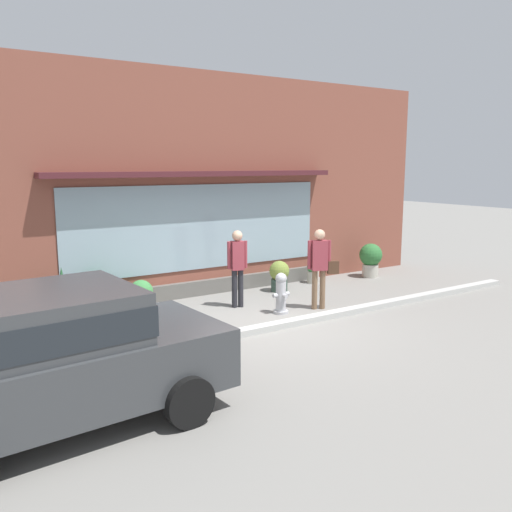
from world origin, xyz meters
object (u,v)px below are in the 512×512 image
Objects in this scene: parked_car_dark_gray at (48,353)px; potted_plant_low_front at (141,295)px; pedestrian_passerby at (237,263)px; potted_plant_by_entrance at (102,293)px; potted_plant_near_hydrant at (20,311)px; fire_hydrant at (281,293)px; pedestrian_with_handbag at (320,262)px; potted_plant_doorstep at (313,271)px; potted_plant_trailing_edge at (63,296)px; potted_plant_corner_tall at (279,275)px; potted_plant_window_left at (371,258)px.

parked_car_dark_gray is 6.49× the size of potted_plant_low_front.
potted_plant_by_entrance is (-2.67, 1.05, -0.53)m from pedestrian_passerby.
pedestrian_passerby is 4.41m from potted_plant_near_hydrant.
fire_hydrant is 3.74m from potted_plant_by_entrance.
potted_plant_near_hydrant is at bearing 6.56° from pedestrian_passerby.
parked_car_dark_gray reaches higher than fire_hydrant.
pedestrian_passerby reaches higher than fire_hydrant.
fire_hydrant reaches higher than potted_plant_by_entrance.
potted_plant_low_front is at bearing 140.66° from fire_hydrant.
pedestrian_with_handbag is at bearing 17.70° from parked_car_dark_gray.
fire_hydrant is 1.47× the size of potted_plant_doorstep.
potted_plant_low_front is 0.57× the size of potted_plant_trailing_edge.
potted_plant_corner_tall is at bearing 29.80° from parked_car_dark_gray.
fire_hydrant reaches higher than potted_plant_corner_tall.
potted_plant_trailing_edge reaches higher than potted_plant_window_left.
pedestrian_with_handbag is 6.56m from parked_car_dark_gray.
potted_plant_window_left is 1.59× the size of potted_plant_doorstep.
potted_plant_trailing_edge is at bearing 178.22° from potted_plant_corner_tall.
potted_plant_window_left is 1.08× the size of potted_plant_by_entrance.
parked_car_dark_gray is 5.45× the size of potted_plant_near_hydrant.
potted_plant_near_hydrant is (-4.83, 1.56, -0.01)m from fire_hydrant.
potted_plant_near_hydrant is (-4.32, 0.63, -0.56)m from pedestrian_passerby.
potted_plant_by_entrance is (-4.09, 2.14, -0.56)m from pedestrian_with_handbag.
potted_plant_window_left is at bearing 0.54° from potted_plant_near_hydrant.
fire_hydrant is 3.04m from potted_plant_low_front.
potted_plant_doorstep is at bearing -146.28° from pedestrian_passerby.
pedestrian_passerby is 2.20m from potted_plant_low_front.
potted_plant_low_front is 0.74× the size of potted_plant_by_entrance.
potted_plant_near_hydrant is at bearing -177.12° from potted_plant_doorstep.
potted_plant_near_hydrant is 0.87m from potted_plant_trailing_edge.
potted_plant_trailing_edge is at bearing -175.46° from potted_plant_low_front.
parked_car_dark_gray is at bearing -94.86° from potted_plant_near_hydrant.
pedestrian_passerby is at bearing -171.38° from potted_plant_window_left.
potted_plant_window_left is (6.58, -0.28, 0.21)m from potted_plant_low_front.
pedestrian_passerby is 2.65× the size of potted_plant_low_front.
potted_plant_corner_tall is at bearing -179.87° from potted_plant_window_left.
fire_hydrant is at bearing 22.52° from parked_car_dark_gray.
potted_plant_by_entrance reaches higher than potted_plant_near_hydrant.
potted_plant_by_entrance reaches higher than potted_plant_low_front.
pedestrian_with_handbag is 1.54× the size of potted_plant_trailing_edge.
potted_plant_corner_tall is (5.12, -0.16, -0.14)m from potted_plant_trailing_edge.
potted_plant_doorstep is at bearing 1.13° from potted_plant_trailing_edge.
potted_plant_near_hydrant is (0.35, 4.14, -0.52)m from parked_car_dark_gray.
pedestrian_with_handbag is 2.29× the size of potted_plant_near_hydrant.
fire_hydrant is at bearing -168.16° from pedestrian_with_handbag.
potted_plant_window_left reaches higher than potted_plant_corner_tall.
fire_hydrant is 1.14× the size of potted_plant_corner_tall.
potted_plant_window_left is 0.83× the size of potted_plant_trailing_edge.
potted_plant_near_hydrant is at bearing 162.17° from fire_hydrant.
potted_plant_corner_tall is 4.31m from potted_plant_by_entrance.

